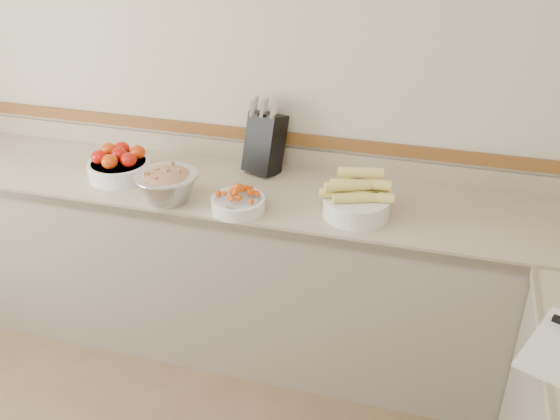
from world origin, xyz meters
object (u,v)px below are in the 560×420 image
(tomato_bowl, at_px, (119,165))
(cherry_tomato_bowl, at_px, (238,202))
(corn_bowl, at_px, (356,200))
(knife_block, at_px, (265,141))
(rhubarb_bowl, at_px, (167,184))

(tomato_bowl, bearing_deg, cherry_tomato_bowl, -13.91)
(cherry_tomato_bowl, bearing_deg, corn_bowl, 11.27)
(knife_block, bearing_deg, rhubarb_bowl, -127.72)
(tomato_bowl, distance_m, corn_bowl, 1.18)
(tomato_bowl, xyz_separation_m, cherry_tomato_bowl, (0.67, -0.17, -0.02))
(knife_block, height_order, rhubarb_bowl, knife_block)
(corn_bowl, bearing_deg, cherry_tomato_bowl, -168.73)
(cherry_tomato_bowl, xyz_separation_m, corn_bowl, (0.51, 0.10, 0.03))
(corn_bowl, height_order, rhubarb_bowl, corn_bowl)
(corn_bowl, bearing_deg, tomato_bowl, 176.82)
(knife_block, relative_size, tomato_bowl, 1.27)
(cherry_tomato_bowl, xyz_separation_m, rhubarb_bowl, (-0.34, 0.00, 0.04))
(tomato_bowl, bearing_deg, knife_block, 21.52)
(tomato_bowl, bearing_deg, corn_bowl, -3.18)
(tomato_bowl, relative_size, corn_bowl, 0.94)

